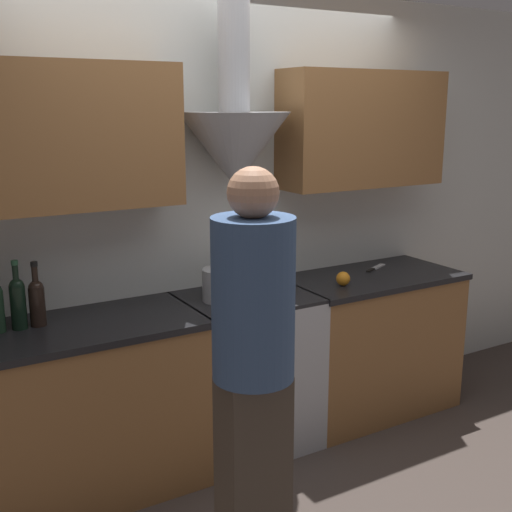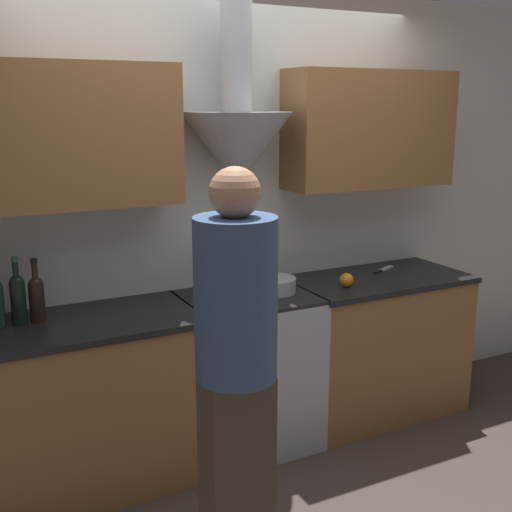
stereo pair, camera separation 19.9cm
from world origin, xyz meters
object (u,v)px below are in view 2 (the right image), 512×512
Objects in this scene: stock_pot at (221,284)px; person_foreground_left at (236,369)px; stove_range at (248,370)px; mixing_bowl at (273,285)px; wine_bottle_6 at (37,296)px; orange_fruit at (347,280)px; wine_bottle_5 at (18,296)px.

person_foreground_left is (-0.40, -1.03, -0.02)m from stock_pot.
person_foreground_left is at bearing -118.45° from stove_range.
person_foreground_left reaches higher than mixing_bowl.
stock_pot reaches higher than stove_range.
stock_pot is 1.11m from person_foreground_left.
wine_bottle_6 is at bearing 116.38° from person_foreground_left.
wine_bottle_5 is at bearing 174.10° from orange_fruit.
wine_bottle_5 is 1.05m from stock_pot.
wine_bottle_6 is 1.72m from orange_fruit.
person_foreground_left reaches higher than stove_range.
wine_bottle_6 reaches higher than stock_pot.
orange_fruit is at bearing -13.96° from mixing_bowl.
person_foreground_left is at bearing -111.11° from stock_pot.
person_foreground_left reaches higher than stock_pot.
stock_pot is at bearing -4.51° from wine_bottle_5.
orange_fruit is at bearing -7.81° from stock_pot.
wine_bottle_5 reaches higher than wine_bottle_6.
wine_bottle_6 is at bearing 176.43° from mixing_bowl.
stock_pot is (-0.16, -0.00, 0.54)m from stove_range.
wine_bottle_5 is at bearing 175.49° from stock_pot.
stove_range is 4.39× the size of stock_pot.
wine_bottle_6 is 0.18× the size of person_foreground_left.
wine_bottle_5 is at bearing 119.89° from person_foreground_left.
wine_bottle_5 is 1.28× the size of mixing_bowl.
orange_fruit is (1.71, -0.19, -0.09)m from wine_bottle_6.
stock_pot reaches higher than mixing_bowl.
stove_range is 10.84× the size of orange_fruit.
mixing_bowl is (1.28, -0.08, -0.09)m from wine_bottle_6.
stock_pot is 0.33m from mixing_bowl.
stove_range is 3.44× the size of mixing_bowl.
wine_bottle_5 is 1.63× the size of stock_pot.
mixing_bowl is at bearing -3.57° from wine_bottle_6.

